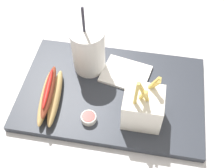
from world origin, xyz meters
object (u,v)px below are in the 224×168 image
Objects in this scene: napkin_stack at (126,74)px; hot_dog_1 at (50,95)px; soda_cup at (88,50)px; fries_basket at (143,107)px; ketchup_cup_1 at (89,118)px.

hot_dog_1 is at bearing 33.24° from napkin_stack.
hot_dog_1 is 0.22m from napkin_stack.
soda_cup is 0.22m from fries_basket.
fries_basket reaches higher than napkin_stack.
hot_dog_1 is 4.66× the size of ketchup_cup_1.
soda_cup is 0.16m from hot_dog_1.
ketchup_cup_1 is (-0.03, 0.17, -0.06)m from soda_cup.
soda_cup is at bearing -41.21° from fries_basket.
fries_basket is 4.02× the size of ketchup_cup_1.
ketchup_cup_1 is (-0.11, 0.04, -0.01)m from hot_dog_1.
napkin_stack is (0.06, -0.13, -0.04)m from fries_basket.
hot_dog_1 reaches higher than ketchup_cup_1.
fries_basket is (-0.16, 0.14, -0.02)m from soda_cup.
ketchup_cup_1 is at bearing 66.03° from napkin_stack.
ketchup_cup_1 is at bearing 159.65° from hot_dog_1.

